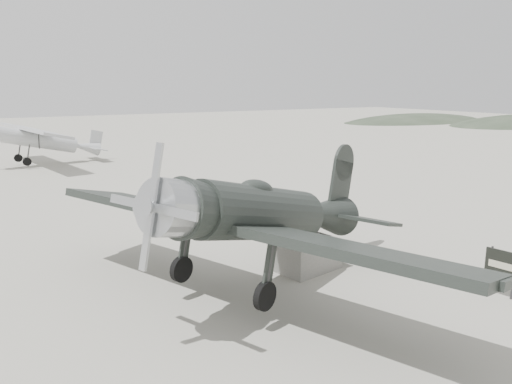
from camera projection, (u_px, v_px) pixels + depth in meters
ground at (313, 243)px, 17.59m from camera, size 160.00×160.00×0.00m
hill_northeast at (417, 121)px, 76.17m from camera, size 32.00×16.00×5.20m
lowwing_monoplane at (267, 214)px, 13.28m from camera, size 8.96×12.04×3.94m
highwing_monoplane at (42, 137)px, 34.31m from camera, size 7.80×10.95×3.09m
equipment_block at (308, 255)px, 14.96m from camera, size 2.00×1.45×0.91m
sign_board at (502, 268)px, 13.04m from camera, size 0.22×0.89×1.29m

